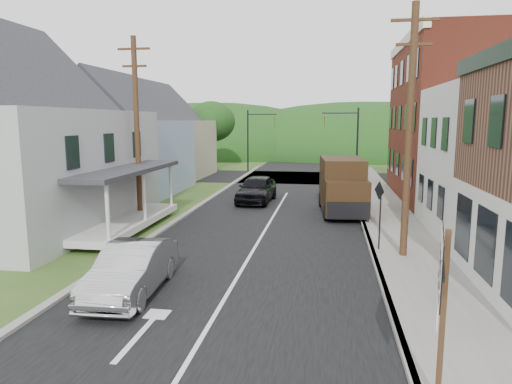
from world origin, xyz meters
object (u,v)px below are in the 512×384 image
at_px(dark_sedan, 257,189).
at_px(warning_sign, 380,206).
at_px(silver_sedan, 132,270).
at_px(delivery_van, 342,186).
at_px(route_sign_cluster, 442,293).

bearing_deg(dark_sedan, warning_sign, -54.55).
distance_m(silver_sedan, warning_sign, 9.37).
distance_m(silver_sedan, delivery_van, 14.31).
bearing_deg(warning_sign, silver_sedan, -166.83).
xyz_separation_m(dark_sedan, warning_sign, (6.32, -10.03, 1.01)).
relative_size(delivery_van, warning_sign, 2.09).
bearing_deg(silver_sedan, route_sign_cluster, -32.83).
xyz_separation_m(dark_sedan, route_sign_cluster, (6.30, -19.79, 1.34)).
distance_m(dark_sedan, warning_sign, 11.90).
height_order(silver_sedan, warning_sign, warning_sign).
relative_size(dark_sedan, route_sign_cluster, 1.55).
relative_size(silver_sedan, delivery_van, 0.80).
distance_m(delivery_van, route_sign_cluster, 17.16).
distance_m(route_sign_cluster, warning_sign, 9.76).
bearing_deg(delivery_van, dark_sedan, 147.44).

